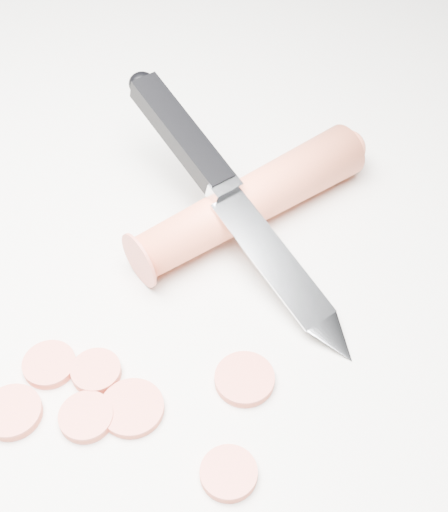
{
  "coord_description": "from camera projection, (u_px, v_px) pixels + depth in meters",
  "views": [
    {
      "loc": [
        0.05,
        -0.29,
        0.38
      ],
      "look_at": [
        0.06,
        0.02,
        0.02
      ],
      "focal_mm": 50.0,
      "sensor_mm": 36.0,
      "label": 1
    }
  ],
  "objects": [
    {
      "name": "carrot_slice_0",
      "position": [
        12.0,
        412.0,
        0.42
      ],
      "size": [
        0.04,
        0.04,
        0.01
      ],
      "primitive_type": "cylinder",
      "color": "#CE5743",
      "rests_on": "ground"
    },
    {
      "name": "carrot_slice_6",
      "position": [
        96.0,
        372.0,
        0.44
      ],
      "size": [
        0.03,
        0.03,
        0.01
      ],
      "primitive_type": "cylinder",
      "color": "#CE5743",
      "rests_on": "ground"
    },
    {
      "name": "carrot_slice_5",
      "position": [
        49.0,
        364.0,
        0.44
      ],
      "size": [
        0.03,
        0.03,
        0.01
      ],
      "primitive_type": "cylinder",
      "color": "#CE5743",
      "rests_on": "ground"
    },
    {
      "name": "carrot_slice_4",
      "position": [
        245.0,
        379.0,
        0.44
      ],
      "size": [
        0.04,
        0.04,
        0.01
      ],
      "primitive_type": "cylinder",
      "color": "#CE5743",
      "rests_on": "ground"
    },
    {
      "name": "carrot",
      "position": [
        250.0,
        201.0,
        0.51
      ],
      "size": [
        0.17,
        0.14,
        0.04
      ],
      "primitive_type": "cylinder",
      "rotation": [
        1.57,
        0.0,
        -0.96
      ],
      "color": "#E95F3C",
      "rests_on": "ground"
    },
    {
      "name": "kitchen_knife",
      "position": [
        237.0,
        202.0,
        0.48
      ],
      "size": [
        0.17,
        0.22,
        0.08
      ],
      "primitive_type": null,
      "color": "silver",
      "rests_on": "ground"
    },
    {
      "name": "carrot_slice_1",
      "position": [
        132.0,
        408.0,
        0.42
      ],
      "size": [
        0.04,
        0.04,
        0.01
      ],
      "primitive_type": "cylinder",
      "color": "#CE5743",
      "rests_on": "ground"
    },
    {
      "name": "carrot_slice_3",
      "position": [
        229.0,
        473.0,
        0.4
      ],
      "size": [
        0.03,
        0.03,
        0.01
      ],
      "primitive_type": "cylinder",
      "color": "#CE5743",
      "rests_on": "ground"
    },
    {
      "name": "ground",
      "position": [
        134.0,
        303.0,
        0.48
      ],
      "size": [
        2.4,
        2.4,
        0.0
      ],
      "primitive_type": "plane",
      "color": "beige",
      "rests_on": "ground"
    },
    {
      "name": "carrot_slice_2",
      "position": [
        86.0,
        417.0,
        0.42
      ],
      "size": [
        0.03,
        0.03,
        0.01
      ],
      "primitive_type": "cylinder",
      "color": "#CE5743",
      "rests_on": "ground"
    }
  ]
}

